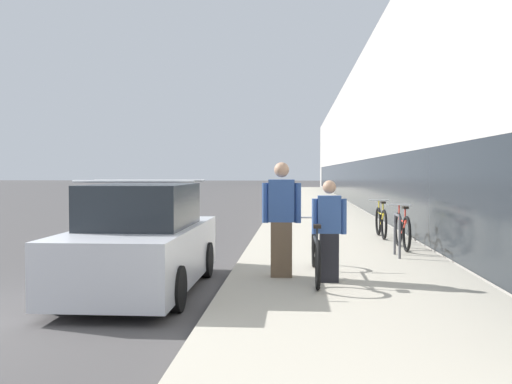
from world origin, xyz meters
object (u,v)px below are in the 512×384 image
at_px(person_bystander, 282,219).
at_px(cruiser_bike_nearest, 402,231).
at_px(cruiser_bike_middle, 381,222).
at_px(parked_sedan_curbside, 142,243).
at_px(bike_rack_hoop, 397,231).
at_px(person_rider, 329,231).
at_px(tandem_bicycle, 316,253).

bearing_deg(person_bystander, cruiser_bike_nearest, 53.81).
height_order(person_bystander, cruiser_bike_middle, person_bystander).
bearing_deg(person_bystander, parked_sedan_curbside, -163.12).
relative_size(bike_rack_hoop, cruiser_bike_nearest, 0.49).
bearing_deg(person_rider, cruiser_bike_nearest, 64.88).
height_order(person_bystander, bike_rack_hoop, person_bystander).
height_order(person_bystander, cruiser_bike_nearest, person_bystander).
relative_size(bike_rack_hoop, parked_sedan_curbside, 0.21).
distance_m(tandem_bicycle, bike_rack_hoop, 2.91).
xyz_separation_m(person_bystander, cruiser_bike_nearest, (2.54, 3.48, -0.52)).
bearing_deg(cruiser_bike_nearest, bike_rack_hoop, -105.08).
relative_size(person_rider, cruiser_bike_middle, 0.90).
relative_size(cruiser_bike_nearest, cruiser_bike_middle, 1.00).
height_order(tandem_bicycle, bike_rack_hoop, tandem_bicycle).
height_order(bike_rack_hoop, parked_sedan_curbside, parked_sedan_curbside).
height_order(person_bystander, parked_sedan_curbside, person_bystander).
bearing_deg(cruiser_bike_middle, tandem_bicycle, -108.16).
xyz_separation_m(person_rider, bike_rack_hoop, (1.50, 2.70, -0.27)).
distance_m(cruiser_bike_middle, parked_sedan_curbside, 7.71).
height_order(person_rider, parked_sedan_curbside, parked_sedan_curbside).
bearing_deg(tandem_bicycle, person_rider, -60.03).
bearing_deg(person_bystander, bike_rack_hoop, 46.12).
xyz_separation_m(tandem_bicycle, person_bystander, (-0.54, 0.04, 0.54)).
relative_size(person_rider, cruiser_bike_nearest, 0.90).
bearing_deg(bike_rack_hoop, cruiser_bike_middle, 87.06).
xyz_separation_m(bike_rack_hoop, cruiser_bike_middle, (0.17, 3.30, -0.12)).
relative_size(cruiser_bike_nearest, parked_sedan_curbside, 0.42).
distance_m(tandem_bicycle, cruiser_bike_nearest, 4.05).
bearing_deg(bike_rack_hoop, cruiser_bike_nearest, 74.92).
bearing_deg(cruiser_bike_nearest, cruiser_bike_middle, 93.78).
bearing_deg(cruiser_bike_middle, parked_sedan_curbside, -125.71).
distance_m(person_rider, cruiser_bike_nearest, 4.27).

